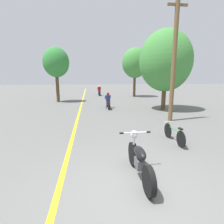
{
  "coord_description": "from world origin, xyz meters",
  "views": [
    {
      "loc": [
        -0.96,
        -3.54,
        2.48
      ],
      "look_at": [
        0.07,
        4.35,
        0.9
      ],
      "focal_mm": 28.0,
      "sensor_mm": 36.0,
      "label": 1
    }
  ],
  "objects_px": {
    "motorcycle_foreground": "(139,160)",
    "bicycle_parked": "(174,134)",
    "utility_pole": "(174,59)",
    "roadside_tree_left": "(56,63)",
    "roadside_tree_right_far": "(135,63)",
    "motorcycle_rider_far": "(99,92)",
    "motorcycle_rider_lead": "(108,102)",
    "roadside_tree_right_near": "(166,61)"
  },
  "relations": [
    {
      "from": "motorcycle_foreground",
      "to": "bicycle_parked",
      "type": "bearing_deg",
      "value": 46.97
    },
    {
      "from": "utility_pole",
      "to": "roadside_tree_left",
      "type": "relative_size",
      "value": 1.25
    },
    {
      "from": "roadside_tree_right_far",
      "to": "motorcycle_foreground",
      "type": "bearing_deg",
      "value": -104.22
    },
    {
      "from": "utility_pole",
      "to": "bicycle_parked",
      "type": "xyz_separation_m",
      "value": [
        -1.42,
        -3.28,
        -3.14
      ]
    },
    {
      "from": "utility_pole",
      "to": "motorcycle_foreground",
      "type": "height_order",
      "value": "utility_pole"
    },
    {
      "from": "utility_pole",
      "to": "motorcycle_foreground",
      "type": "xyz_separation_m",
      "value": [
        -3.45,
        -5.45,
        -3.02
      ]
    },
    {
      "from": "roadside_tree_right_far",
      "to": "bicycle_parked",
      "type": "distance_m",
      "value": 16.81
    },
    {
      "from": "roadside_tree_left",
      "to": "motorcycle_rider_far",
      "type": "height_order",
      "value": "roadside_tree_left"
    },
    {
      "from": "roadside_tree_left",
      "to": "motorcycle_rider_lead",
      "type": "relative_size",
      "value": 2.76
    },
    {
      "from": "bicycle_parked",
      "to": "motorcycle_foreground",
      "type": "bearing_deg",
      "value": -133.03
    },
    {
      "from": "motorcycle_rider_lead",
      "to": "roadside_tree_left",
      "type": "bearing_deg",
      "value": 136.44
    },
    {
      "from": "motorcycle_rider_far",
      "to": "motorcycle_foreground",
      "type": "bearing_deg",
      "value": -90.6
    },
    {
      "from": "motorcycle_rider_lead",
      "to": "bicycle_parked",
      "type": "distance_m",
      "value": 8.07
    },
    {
      "from": "motorcycle_foreground",
      "to": "motorcycle_rider_far",
      "type": "height_order",
      "value": "motorcycle_rider_far"
    },
    {
      "from": "utility_pole",
      "to": "motorcycle_rider_far",
      "type": "height_order",
      "value": "utility_pole"
    },
    {
      "from": "roadside_tree_right_near",
      "to": "bicycle_parked",
      "type": "distance_m",
      "value": 8.01
    },
    {
      "from": "motorcycle_foreground",
      "to": "roadside_tree_right_near",
      "type": "bearing_deg",
      "value": 63.14
    },
    {
      "from": "roadside_tree_right_far",
      "to": "roadside_tree_right_near",
      "type": "bearing_deg",
      "value": -90.54
    },
    {
      "from": "roadside_tree_right_far",
      "to": "motorcycle_rider_lead",
      "type": "xyz_separation_m",
      "value": [
        -4.34,
        -8.25,
        -3.75
      ]
    },
    {
      "from": "roadside_tree_right_far",
      "to": "motorcycle_foreground",
      "type": "height_order",
      "value": "roadside_tree_right_far"
    },
    {
      "from": "motorcycle_rider_far",
      "to": "bicycle_parked",
      "type": "xyz_separation_m",
      "value": [
        1.81,
        -18.36,
        -0.19
      ]
    },
    {
      "from": "roadside_tree_left",
      "to": "bicycle_parked",
      "type": "bearing_deg",
      "value": -62.59
    },
    {
      "from": "motorcycle_foreground",
      "to": "motorcycle_rider_far",
      "type": "bearing_deg",
      "value": 89.4
    },
    {
      "from": "bicycle_parked",
      "to": "motorcycle_rider_far",
      "type": "bearing_deg",
      "value": 95.63
    },
    {
      "from": "motorcycle_rider_far",
      "to": "bicycle_parked",
      "type": "height_order",
      "value": "motorcycle_rider_far"
    },
    {
      "from": "utility_pole",
      "to": "bicycle_parked",
      "type": "distance_m",
      "value": 4.76
    },
    {
      "from": "roadside_tree_right_near",
      "to": "motorcycle_foreground",
      "type": "relative_size",
      "value": 2.95
    },
    {
      "from": "motorcycle_rider_lead",
      "to": "bicycle_parked",
      "type": "relative_size",
      "value": 1.17
    },
    {
      "from": "roadside_tree_right_near",
      "to": "motorcycle_foreground",
      "type": "distance_m",
      "value": 10.58
    },
    {
      "from": "utility_pole",
      "to": "roadside_tree_right_far",
      "type": "xyz_separation_m",
      "value": [
        1.19,
        12.85,
        0.77
      ]
    },
    {
      "from": "roadside_tree_right_near",
      "to": "motorcycle_rider_lead",
      "type": "xyz_separation_m",
      "value": [
        -4.25,
        1.06,
        -3.19
      ]
    },
    {
      "from": "roadside_tree_right_near",
      "to": "bicycle_parked",
      "type": "relative_size",
      "value": 3.57
    },
    {
      "from": "roadside_tree_left",
      "to": "motorcycle_rider_lead",
      "type": "bearing_deg",
      "value": -43.56
    },
    {
      "from": "roadside_tree_right_near",
      "to": "motorcycle_rider_lead",
      "type": "bearing_deg",
      "value": 165.94
    },
    {
      "from": "roadside_tree_left",
      "to": "bicycle_parked",
      "type": "distance_m",
      "value": 14.34
    },
    {
      "from": "roadside_tree_right_near",
      "to": "roadside_tree_left",
      "type": "distance_m",
      "value": 10.49
    },
    {
      "from": "motorcycle_rider_lead",
      "to": "bicycle_parked",
      "type": "bearing_deg",
      "value": -77.69
    },
    {
      "from": "motorcycle_foreground",
      "to": "bicycle_parked",
      "type": "height_order",
      "value": "motorcycle_foreground"
    },
    {
      "from": "utility_pole",
      "to": "motorcycle_foreground",
      "type": "relative_size",
      "value": 3.34
    },
    {
      "from": "utility_pole",
      "to": "roadside_tree_right_far",
      "type": "relative_size",
      "value": 1.1
    },
    {
      "from": "roadside_tree_right_far",
      "to": "motorcycle_rider_far",
      "type": "xyz_separation_m",
      "value": [
        -4.43,
        2.23,
        -3.72
      ]
    },
    {
      "from": "utility_pole",
      "to": "roadside_tree_left",
      "type": "xyz_separation_m",
      "value": [
        -7.81,
        9.05,
        0.43
      ]
    }
  ]
}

